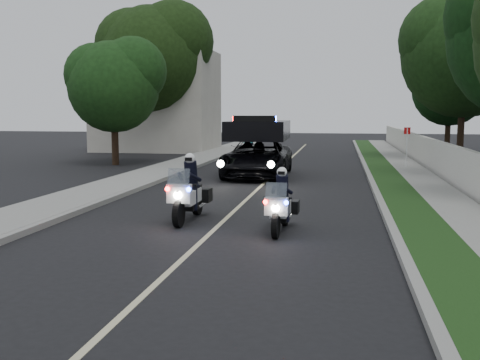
{
  "coord_description": "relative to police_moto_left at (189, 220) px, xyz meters",
  "views": [
    {
      "loc": [
        2.88,
        -11.69,
        2.76
      ],
      "look_at": [
        0.34,
        2.21,
        1.0
      ],
      "focal_mm": 41.12,
      "sensor_mm": 36.0,
      "label": 1
    }
  ],
  "objects": [
    {
      "name": "tree_right_e",
      "position": [
        10.95,
        26.14,
        0.0
      ],
      "size": [
        6.33,
        6.33,
        8.32
      ],
      "primitive_type": null,
      "rotation": [
        0.0,
        0.0,
        -0.33
      ],
      "color": "black",
      "rests_on": "ground"
    },
    {
      "name": "building_far",
      "position": [
        -9.11,
        24.36,
        3.5
      ],
      "size": [
        8.0,
        6.0,
        7.0
      ],
      "primitive_type": "cube",
      "color": "#A8A396",
      "rests_on": "ground"
    },
    {
      "name": "grass_verge",
      "position": [
        5.69,
        8.36,
        0.08
      ],
      "size": [
        1.2,
        60.0,
        0.16
      ],
      "primitive_type": "cube",
      "color": "#193814",
      "rests_on": "ground"
    },
    {
      "name": "police_moto_left",
      "position": [
        0.0,
        0.0,
        0.0
      ],
      "size": [
        0.73,
        2.03,
        1.72
      ],
      "primitive_type": null,
      "rotation": [
        0.0,
        0.0,
        -0.01
      ],
      "color": "silver",
      "rests_on": "ground"
    },
    {
      "name": "ground",
      "position": [
        0.89,
        -1.64,
        0.0
      ],
      "size": [
        120.0,
        120.0,
        0.0
      ],
      "primitive_type": "plane",
      "color": "black",
      "rests_on": "ground"
    },
    {
      "name": "tree_right_d",
      "position": [
        10.27,
        18.63,
        0.0
      ],
      "size": [
        7.67,
        7.67,
        11.23
      ],
      "primitive_type": null,
      "rotation": [
        0.0,
        0.0,
        0.15
      ],
      "color": "#193913",
      "rests_on": "ground"
    },
    {
      "name": "police_moto_right",
      "position": [
        2.45,
        -0.87,
        0.0
      ],
      "size": [
        0.69,
        1.78,
        1.5
      ],
      "primitive_type": null,
      "rotation": [
        0.0,
        0.0,
        -0.04
      ],
      "color": "silver",
      "rests_on": "ground"
    },
    {
      "name": "tree_left_near",
      "position": [
        -7.78,
        13.61,
        0.0
      ],
      "size": [
        6.2,
        6.2,
        7.81
      ],
      "primitive_type": null,
      "rotation": [
        0.0,
        0.0,
        0.43
      ],
      "color": "#193E14",
      "rests_on": "ground"
    },
    {
      "name": "tree_left_far",
      "position": [
        -8.76,
        22.37,
        0.0
      ],
      "size": [
        8.24,
        8.24,
        11.98
      ],
      "primitive_type": null,
      "rotation": [
        0.0,
        0.0,
        0.16
      ],
      "color": "#1A3310",
      "rests_on": "ground"
    },
    {
      "name": "police_suv",
      "position": [
        0.29,
        9.88,
        0.0
      ],
      "size": [
        2.81,
        5.8,
        2.79
      ],
      "primitive_type": "imported",
      "rotation": [
        0.0,
        0.0,
        0.03
      ],
      "color": "black",
      "rests_on": "ground"
    },
    {
      "name": "curb_left",
      "position": [
        -3.21,
        8.36,
        0.07
      ],
      "size": [
        0.2,
        60.0,
        0.15
      ],
      "primitive_type": "cube",
      "color": "gray",
      "rests_on": "ground"
    },
    {
      "name": "curb_right",
      "position": [
        4.99,
        8.36,
        0.07
      ],
      "size": [
        0.2,
        60.0,
        0.15
      ],
      "primitive_type": "cube",
      "color": "gray",
      "rests_on": "ground"
    },
    {
      "name": "sign_post",
      "position": [
        6.89,
        13.85,
        0.0
      ],
      "size": [
        0.42,
        0.42,
        2.08
      ],
      "primitive_type": null,
      "rotation": [
        0.0,
        0.0,
        0.34
      ],
      "color": "#AF0C15",
      "rests_on": "ground"
    },
    {
      "name": "bicycle",
      "position": [
        -1.87,
        20.73,
        0.0
      ],
      "size": [
        0.63,
        1.7,
        0.88
      ],
      "primitive_type": "imported",
      "rotation": [
        0.0,
        0.0,
        -0.02
      ],
      "color": "black",
      "rests_on": "ground"
    },
    {
      "name": "sidewalk_left",
      "position": [
        -4.31,
        8.36,
        0.08
      ],
      "size": [
        2.0,
        60.0,
        0.16
      ],
      "primitive_type": "cube",
      "color": "gray",
      "rests_on": "ground"
    },
    {
      "name": "lane_marking",
      "position": [
        0.89,
        8.36,
        0.0
      ],
      "size": [
        0.12,
        50.0,
        0.01
      ],
      "primitive_type": "cube",
      "color": "#BFB78C",
      "rests_on": "ground"
    },
    {
      "name": "cyclist",
      "position": [
        -1.87,
        20.73,
        0.0
      ],
      "size": [
        0.6,
        0.42,
        1.62
      ],
      "primitive_type": "imported",
      "rotation": [
        0.0,
        0.0,
        3.09
      ],
      "color": "black",
      "rests_on": "ground"
    },
    {
      "name": "sidewalk_right",
      "position": [
        6.99,
        8.36,
        0.08
      ],
      "size": [
        1.4,
        60.0,
        0.16
      ],
      "primitive_type": "cube",
      "color": "gray",
      "rests_on": "ground"
    },
    {
      "name": "property_wall",
      "position": [
        7.99,
        8.36,
        0.75
      ],
      "size": [
        0.22,
        60.0,
        1.5
      ],
      "primitive_type": "cube",
      "color": "beige",
      "rests_on": "ground"
    }
  ]
}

